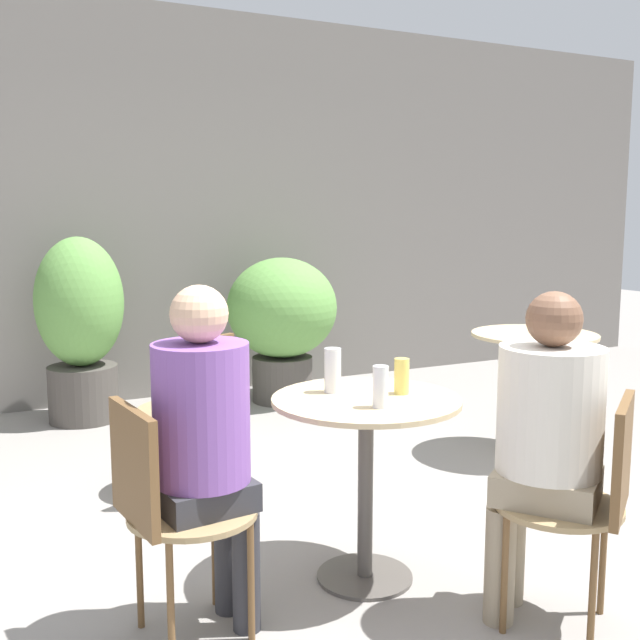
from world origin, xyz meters
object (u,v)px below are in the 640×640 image
at_px(bistro_chair_0, 166,499).
at_px(beer_glass_0, 402,376).
at_px(beer_glass_1, 333,370).
at_px(beer_glass_2, 380,387).
at_px(potted_plant_1, 282,316).
at_px(bistro_chair_1, 587,490).
at_px(potted_plant_0, 80,322).
at_px(bistro_chair_2, 193,398).
at_px(cafe_table_far, 533,361).
at_px(cafe_table_near, 366,440).
at_px(seated_person_1, 545,431).
at_px(seated_person_0, 205,430).

height_order(bistro_chair_0, beer_glass_0, beer_glass_0).
bearing_deg(beer_glass_1, beer_glass_0, -31.73).
distance_m(beer_glass_2, potted_plant_1, 3.04).
bearing_deg(bistro_chair_1, potted_plant_0, -109.26).
xyz_separation_m(beer_glass_1, potted_plant_0, (-0.54, 2.73, -0.13)).
height_order(bistro_chair_0, bistro_chair_2, same).
bearing_deg(bistro_chair_2, bistro_chair_1, 86.20).
bearing_deg(cafe_table_far, cafe_table_near, -151.38).
xyz_separation_m(bistro_chair_0, beer_glass_2, (0.78, -0.06, 0.31)).
bearing_deg(bistro_chair_1, seated_person_1, -90.00).
bearing_deg(cafe_table_near, bistro_chair_0, -173.25).
xyz_separation_m(cafe_table_near, beer_glass_0, (0.15, -0.01, 0.24)).
height_order(beer_glass_0, potted_plant_0, potted_plant_0).
distance_m(cafe_table_near, bistro_chair_1, 0.82).
distance_m(seated_person_1, beer_glass_0, 0.59).
height_order(bistro_chair_2, seated_person_0, seated_person_0).
distance_m(bistro_chair_2, seated_person_0, 1.32).
bearing_deg(beer_glass_2, potted_plant_1, 73.28).
xyz_separation_m(cafe_table_near, bistro_chair_1, (0.49, -0.66, -0.06)).
relative_size(bistro_chair_2, beer_glass_2, 5.37).
bearing_deg(bistro_chair_0, bistro_chair_1, -120.00).
xyz_separation_m(cafe_table_far, potted_plant_1, (-0.82, 1.85, 0.09)).
bearing_deg(cafe_table_far, bistro_chair_0, -157.92).
xyz_separation_m(seated_person_0, potted_plant_0, (0.05, 2.95, -0.02)).
xyz_separation_m(cafe_table_near, seated_person_0, (-0.67, -0.08, 0.15)).
relative_size(cafe_table_near, beer_glass_2, 4.77).
distance_m(seated_person_1, potted_plant_1, 3.33).
bearing_deg(bistro_chair_0, beer_glass_0, -91.54).
distance_m(bistro_chair_1, seated_person_0, 1.31).
height_order(seated_person_1, beer_glass_1, seated_person_1).
distance_m(bistro_chair_0, beer_glass_1, 0.84).
bearing_deg(bistro_chair_0, cafe_table_far, -74.67).
distance_m(bistro_chair_2, seated_person_1, 1.88).
distance_m(beer_glass_2, potted_plant_0, 3.08).
relative_size(cafe_table_near, bistro_chair_0, 0.89).
xyz_separation_m(cafe_table_near, potted_plant_1, (0.85, 2.76, 0.09)).
distance_m(bistro_chair_1, beer_glass_1, 1.02).
relative_size(bistro_chair_0, beer_glass_1, 4.69).
distance_m(beer_glass_1, potted_plant_1, 2.79).
xyz_separation_m(cafe_table_far, bistro_chair_0, (-2.48, -1.01, -0.06)).
bearing_deg(beer_glass_1, cafe_table_near, -60.49).
height_order(bistro_chair_1, potted_plant_0, potted_plant_0).
relative_size(seated_person_0, potted_plant_1, 1.09).
height_order(beer_glass_0, beer_glass_2, beer_glass_2).
bearing_deg(cafe_table_near, seated_person_0, -173.25).
height_order(seated_person_1, potted_plant_0, potted_plant_0).
relative_size(seated_person_1, potted_plant_0, 0.92).
bearing_deg(beer_glass_0, bistro_chair_2, 112.53).
distance_m(bistro_chair_1, beer_glass_0, 0.79).
bearing_deg(beer_glass_0, beer_glass_1, 148.27).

